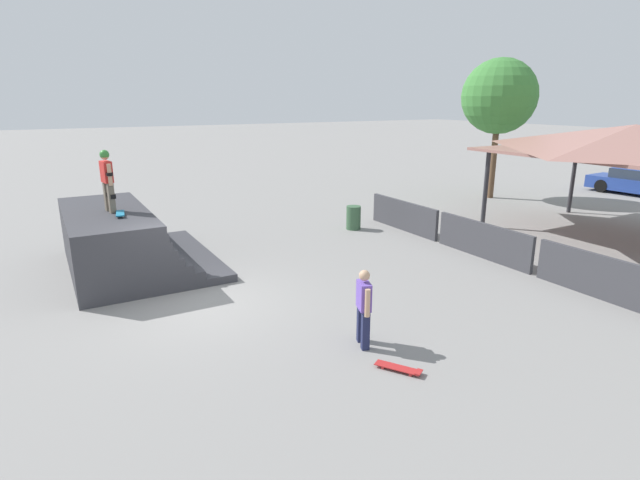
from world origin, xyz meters
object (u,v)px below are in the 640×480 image
object	(u,v)px
skateboard_on_deck	(120,214)
parked_car_blue	(637,182)
skater_on_deck	(107,177)
bystander_walking	(364,304)
trash_bin	(353,218)
tree_far_back	(499,97)
skateboard_on_ground	(400,368)

from	to	relation	value
skateboard_on_deck	parked_car_blue	xyz separation A→B (m)	(-0.25, 23.99, -1.15)
skater_on_deck	bystander_walking	world-z (taller)	skater_on_deck
skateboard_on_deck	bystander_walking	bearing A→B (deg)	36.96
trash_bin	skater_on_deck	bearing A→B (deg)	-84.49
tree_far_back	trash_bin	world-z (taller)	tree_far_back
bystander_walking	trash_bin	distance (m)	8.92
bystander_walking	skateboard_on_ground	distance (m)	1.37
bystander_walking	trash_bin	bearing A→B (deg)	-12.51
skater_on_deck	trash_bin	bearing A→B (deg)	86.20
bystander_walking	tree_far_back	world-z (taller)	tree_far_back
parked_car_blue	skateboard_on_ground	bearing A→B (deg)	-74.13
skateboard_on_deck	trash_bin	world-z (taller)	skateboard_on_deck
bystander_walking	parked_car_blue	bearing A→B (deg)	-53.37
skateboard_on_ground	parked_car_blue	xyz separation A→B (m)	(-7.53, 20.63, 0.54)
tree_far_back	parked_car_blue	size ratio (longest dim) A/B	1.42
skater_on_deck	parked_car_blue	xyz separation A→B (m)	(0.37, 24.14, -2.02)
skater_on_deck	parked_car_blue	bearing A→B (deg)	79.82
skater_on_deck	tree_far_back	size ratio (longest dim) A/B	0.25
bystander_walking	skateboard_on_ground	world-z (taller)	bystander_walking
trash_bin	parked_car_blue	bearing A→B (deg)	85.85
parked_car_blue	tree_far_back	bearing A→B (deg)	-117.52
tree_far_back	parked_car_blue	xyz separation A→B (m)	(2.99, 6.92, -4.06)
skater_on_deck	skateboard_on_deck	bearing A→B (deg)	3.54
parked_car_blue	bystander_walking	bearing A→B (deg)	-76.94
skateboard_on_deck	trash_bin	size ratio (longest dim) A/B	0.94
skater_on_deck	skateboard_on_ground	size ratio (longest dim) A/B	2.01
tree_far_back	trash_bin	size ratio (longest dim) A/B	7.51
skateboard_on_deck	tree_far_back	xyz separation A→B (m)	(-3.24, 17.07, 2.92)
skateboard_on_ground	tree_far_back	size ratio (longest dim) A/B	0.13
bystander_walking	tree_far_back	distance (m)	17.07
skateboard_on_deck	parked_car_blue	bearing A→B (deg)	99.06
skater_on_deck	trash_bin	size ratio (longest dim) A/B	1.91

